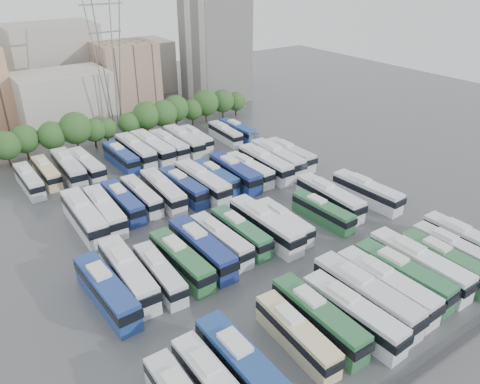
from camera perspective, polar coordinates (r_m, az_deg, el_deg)
ground at (r=69.01m, az=-1.02°, el=-3.94°), size 220.00×220.00×0.00m
parapet at (r=50.79m, az=21.57°, el=-19.32°), size 56.00×0.50×0.50m
tree_line at (r=101.89m, az=-14.65°, el=8.28°), size 64.70×7.66×8.12m
city_buildings at (r=126.82m, az=-22.98°, el=12.33°), size 102.00×35.00×20.00m
apartment_tower at (r=128.37m, az=-3.00°, el=16.86°), size 14.00×14.00×26.00m
electricity_pylon at (r=106.55m, az=-16.02°, el=16.92°), size 9.00×6.91×33.83m
bus_r0_s2 at (r=45.19m, az=0.64°, el=-20.72°), size 2.98×13.20×4.14m
bus_r0_s4 at (r=48.93m, az=6.89°, el=-16.83°), size 2.99×11.34×3.52m
bus_r0_s5 at (r=50.74m, az=9.53°, el=-14.85°), size 2.82×12.50×3.91m
bus_r0_s6 at (r=51.90m, az=13.57°, el=-14.18°), size 3.27×12.63×3.93m
bus_r0_s7 at (r=54.29m, az=15.08°, el=-12.04°), size 3.32×13.69×4.27m
bus_r0_s8 at (r=56.43m, az=17.34°, el=-10.85°), size 3.13×12.97×4.05m
bus_r0_s9 at (r=58.75m, az=19.19°, el=-9.54°), size 3.31×12.80×3.98m
bus_r0_s10 at (r=61.06m, az=20.97°, el=-8.24°), size 2.99×13.40×4.20m
bus_r0_s11 at (r=63.18m, az=23.75°, el=-7.77°), size 2.72×12.02×3.76m
bus_r0_s12 at (r=66.10m, az=24.54°, el=-6.45°), size 2.52×11.24×3.52m
bus_r0_s13 at (r=68.77m, az=25.77°, el=-5.30°), size 2.62×11.79×3.69m
bus_r1_s0 at (r=55.38m, az=-15.97°, el=-11.48°), size 3.36×12.81×3.98m
bus_r1_s1 at (r=57.24m, az=-13.53°, el=-9.63°), size 3.26×13.23×4.13m
bus_r1_s2 at (r=57.08m, az=-9.76°, el=-9.75°), size 2.80×11.04×3.44m
bus_r1_s3 at (r=58.66m, az=-7.20°, el=-8.21°), size 3.02×12.13×3.78m
bus_r1_s4 at (r=60.36m, az=-4.69°, el=-6.80°), size 2.95×12.90×4.04m
bus_r1_s5 at (r=62.21m, az=-2.36°, el=-5.81°), size 2.98×11.70×3.64m
bus_r1_s6 at (r=63.88m, az=0.04°, el=-4.85°), size 2.63×11.48×3.59m
bus_r1_s7 at (r=64.92m, az=3.09°, el=-4.00°), size 3.20×13.54×4.23m
bus_r1_s8 at (r=66.67m, az=5.33°, el=-3.60°), size 2.68×10.92×3.41m
bus_r1_s10 at (r=69.94m, az=10.05°, el=-2.37°), size 2.89×10.94×3.40m
bus_r1_s11 at (r=73.49m, az=10.84°, el=-0.64°), size 3.21×12.97×4.04m
bus_r1_s13 at (r=76.82m, az=15.21°, el=0.06°), size 3.32×12.49×3.88m
bus_r2_s1 at (r=70.52m, az=-18.48°, el=-2.81°), size 3.15×13.50×4.22m
bus_r2_s2 at (r=71.39m, az=-16.16°, el=-2.20°), size 3.27×12.66×3.94m
bus_r2_s3 at (r=73.56m, az=-14.11°, el=-1.14°), size 2.63×11.69×3.66m
bus_r2_s4 at (r=74.89m, az=-11.95°, el=-0.42°), size 2.50×11.25×3.52m
bus_r2_s5 at (r=75.31m, az=-9.37°, el=0.16°), size 3.32×12.69×3.95m
bus_r2_s6 at (r=76.47m, az=-6.99°, el=0.68°), size 3.17×12.02×3.74m
bus_r2_s7 at (r=77.19m, az=-4.66°, el=1.25°), size 3.22×13.51×4.22m
bus_r2_s8 at (r=79.64m, az=-2.94°, el=1.87°), size 2.65×11.20×3.50m
bus_r2_s9 at (r=80.54m, az=-0.66°, el=2.42°), size 3.20×13.01×4.06m
bus_r2_s10 at (r=82.21m, az=1.13°, el=2.79°), size 2.74×11.59×3.62m
bus_r2_s11 at (r=84.04m, az=3.06°, el=3.50°), size 3.18×13.28×4.15m
bus_r2_s12 at (r=86.50m, az=4.54°, el=4.18°), size 3.34×13.53×4.22m
bus_r2_s13 at (r=88.88m, az=6.10°, el=4.61°), size 2.76×12.15×3.80m
bus_r3_s0 at (r=85.84m, az=-24.31°, el=1.31°), size 2.64×11.23×3.51m
bus_r3_s1 at (r=88.02m, az=-22.52°, el=2.26°), size 2.45×11.00×3.45m
bus_r3_s2 at (r=87.50m, az=-20.14°, el=2.78°), size 3.15×13.21×4.13m
bus_r3_s3 at (r=88.01m, az=-18.22°, el=3.13°), size 3.22×12.33×3.83m
bus_r3_s5 at (r=90.12m, az=-14.31°, el=4.17°), size 2.88×11.75×3.66m
bus_r3_s6 at (r=91.71m, az=-12.59°, el=4.94°), size 2.98×13.33×4.18m
bus_r3_s7 at (r=92.47m, az=-10.64°, el=5.35°), size 3.38×13.77×4.30m
bus_r3_s8 at (r=93.81m, az=-8.67°, el=5.69°), size 2.88×12.36×3.87m
bus_r3_s9 at (r=95.16m, az=-6.89°, el=6.20°), size 3.02×13.09×4.09m
bus_r3_s10 at (r=97.46m, az=-5.38°, el=6.56°), size 2.70×10.84×3.38m
bus_r3_s12 at (r=99.76m, az=-1.82°, el=7.16°), size 2.87×10.88×3.38m
bus_r3_s13 at (r=101.17m, az=-0.27°, el=7.49°), size 2.59×11.20×3.50m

